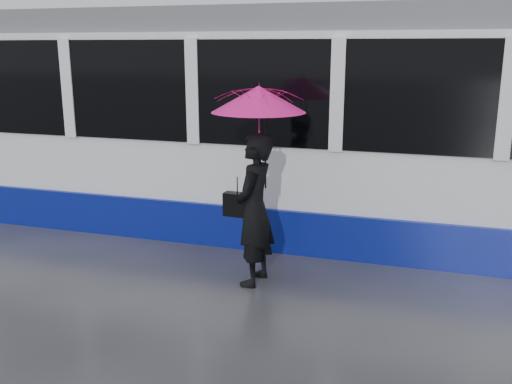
% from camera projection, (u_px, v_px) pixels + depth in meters
% --- Properties ---
extents(ground, '(90.00, 90.00, 0.00)m').
position_uv_depth(ground, '(198.00, 281.00, 7.03)').
color(ground, '#28282D').
rests_on(ground, ground).
extents(rails, '(34.00, 1.51, 0.02)m').
position_uv_depth(rails, '(258.00, 222.00, 9.34)').
color(rails, '#3F3D38').
rests_on(rails, ground).
extents(woman, '(0.48, 0.70, 1.84)m').
position_uv_depth(woman, '(254.00, 210.00, 6.77)').
color(woman, black).
rests_on(woman, ground).
extents(umbrella, '(1.15, 1.15, 1.24)m').
position_uv_depth(umbrella, '(258.00, 118.00, 6.48)').
color(umbrella, '#EF1484').
rests_on(umbrella, ground).
extents(handbag, '(0.34, 0.16, 0.47)m').
position_uv_depth(handbag, '(237.00, 204.00, 6.84)').
color(handbag, black).
rests_on(handbag, ground).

